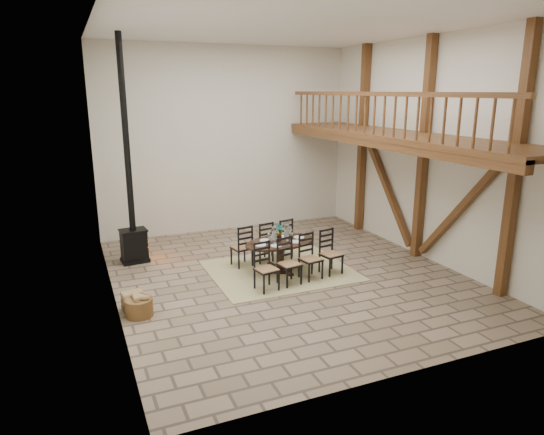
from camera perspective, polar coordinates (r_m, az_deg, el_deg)
name	(u,v)px	position (r m, az deg, el deg)	size (l,w,h in m)	color
ground	(287,275)	(10.40, 1.78, -6.83)	(8.00, 8.00, 0.00)	gray
room_shell	(341,131)	(10.26, 8.07, 10.08)	(7.02, 8.02, 5.01)	silver
rug	(280,271)	(10.64, 0.96, -6.26)	(3.00, 2.50, 0.02)	tan
dining_table	(282,256)	(10.46, 1.21, -4.59)	(2.07, 2.13, 1.06)	black
wood_stove	(132,213)	(11.32, -16.17, 0.46)	(0.64, 0.51, 5.00)	black
log_basket	(139,307)	(8.89, -15.37, -10.07)	(0.48, 0.48, 0.40)	brown
log_stack	(132,301)	(9.12, -16.10, -9.39)	(0.39, 0.30, 0.37)	tan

